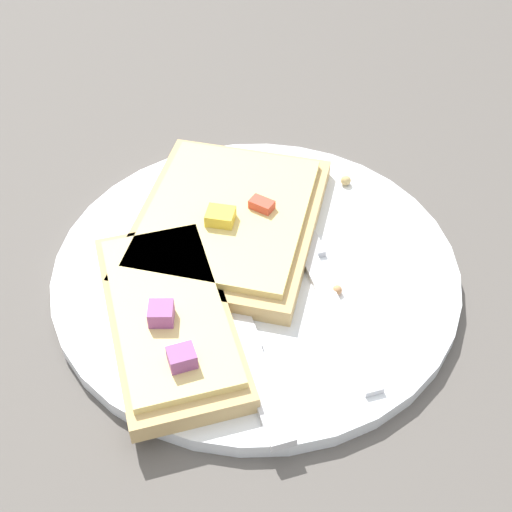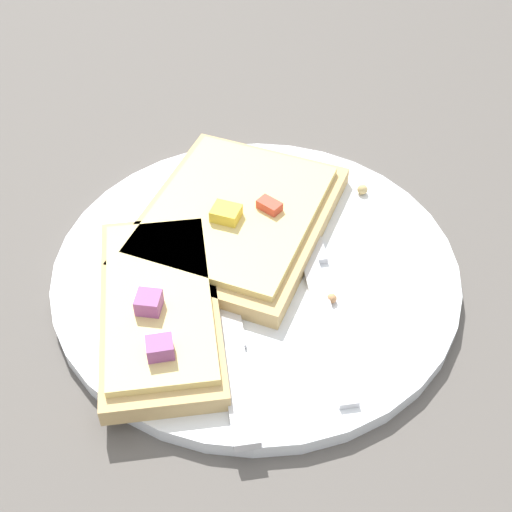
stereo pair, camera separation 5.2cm
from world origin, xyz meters
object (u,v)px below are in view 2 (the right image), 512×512
(pizza_slice_corner, at_px, (160,306))
(fork, at_px, (313,276))
(knife, at_px, (230,339))
(pizza_slice_main, at_px, (235,217))
(plate, at_px, (256,271))

(pizza_slice_corner, bearing_deg, fork, -79.64)
(knife, bearing_deg, pizza_slice_main, -9.42)
(pizza_slice_corner, bearing_deg, knife, -122.61)
(plate, distance_m, knife, 0.07)
(plate, xyz_separation_m, fork, (0.02, 0.04, 0.01))
(pizza_slice_main, bearing_deg, fork, -112.08)
(plate, relative_size, fork, 1.50)
(plate, xyz_separation_m, knife, (0.07, -0.03, 0.01))
(knife, height_order, pizza_slice_main, pizza_slice_main)
(fork, distance_m, pizza_slice_main, 0.08)
(plate, distance_m, fork, 0.04)
(fork, xyz_separation_m, knife, (0.05, -0.07, -0.00))
(plate, bearing_deg, knife, -24.47)
(knife, distance_m, pizza_slice_corner, 0.05)
(plate, xyz_separation_m, pizza_slice_main, (-0.04, -0.01, 0.02))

